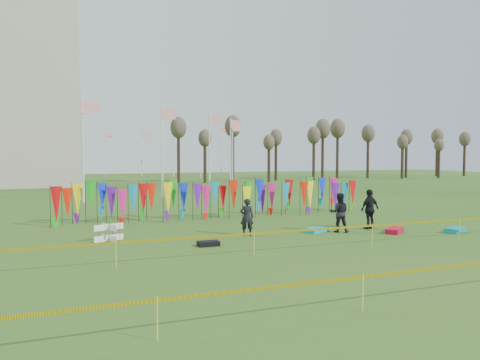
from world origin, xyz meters
name	(u,v)px	position (x,y,z in m)	size (l,w,h in m)	color
ground	(288,245)	(0.00, 0.00, 0.00)	(160.00, 160.00, 0.00)	#2B5016
flagpole_ring	(9,153)	(-14.00, 48.00, 4.00)	(57.40, 56.16, 8.00)	silver
banner_row	(222,197)	(0.28, 8.80, 1.20)	(18.64, 0.64, 2.08)	black
caution_tape_near	(300,232)	(-0.22, -1.38, 0.78)	(26.00, 0.02, 0.90)	yellow
caution_tape_far	(427,271)	(-0.22, -7.88, 0.78)	(26.00, 0.02, 0.90)	yellow
tree_line	(341,139)	(32.00, 44.00, 6.17)	(53.92, 1.92, 7.84)	#39271C
box_kite	(109,233)	(-6.70, 3.56, 0.38)	(0.68, 0.68, 0.76)	red
person_left	(247,217)	(-0.70, 2.71, 0.85)	(0.62, 0.45, 1.70)	black
person_mid	(339,213)	(3.77, 1.98, 0.94)	(0.91, 0.56, 1.87)	black
person_right	(370,209)	(5.73, 2.25, 0.99)	(1.16, 0.66, 1.98)	black
kite_bag_turquoise	(317,230)	(2.75, 2.33, 0.11)	(1.14, 0.57, 0.23)	#0CADB6
kite_bag_red	(395,230)	(6.08, 0.82, 0.12)	(1.27, 0.58, 0.23)	red
kite_bag_black	(208,243)	(-3.09, 1.03, 0.10)	(0.86, 0.50, 0.20)	black
kite_bag_teal	(455,230)	(8.85, -0.13, 0.12)	(1.22, 0.58, 0.23)	#0B98A1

